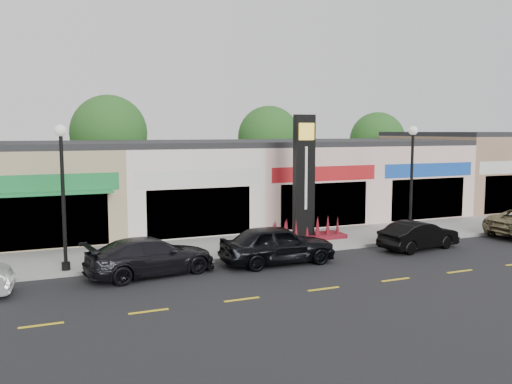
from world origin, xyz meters
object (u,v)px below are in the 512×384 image
(car_dark_sedan, at_px, (151,256))
(car_black_conv, at_px, (419,235))
(lamp_east_near, at_px, (412,170))
(pylon_sign, at_px, (304,196))
(car_black_sedan, at_px, (278,244))
(lamp_west_near, at_px, (63,183))

(car_dark_sedan, distance_m, car_black_conv, 12.19)
(lamp_east_near, height_order, pylon_sign, pylon_sign)
(car_dark_sedan, xyz_separation_m, car_black_sedan, (5.11, -0.28, 0.09))
(lamp_east_near, bearing_deg, lamp_west_near, 180.00)
(pylon_sign, relative_size, car_black_sedan, 1.27)
(lamp_east_near, bearing_deg, car_dark_sedan, -173.93)
(lamp_west_near, bearing_deg, car_dark_sedan, -25.26)
(pylon_sign, bearing_deg, lamp_east_near, -18.75)
(pylon_sign, relative_size, car_dark_sedan, 1.22)
(lamp_east_near, distance_m, car_dark_sedan, 13.42)
(car_dark_sedan, distance_m, car_black_sedan, 5.12)
(car_black_sedan, bearing_deg, pylon_sign, -40.77)
(lamp_west_near, distance_m, car_black_sedan, 8.64)
(lamp_east_near, distance_m, car_black_sedan, 8.55)
(pylon_sign, bearing_deg, car_dark_sedan, -159.04)
(car_black_conv, bearing_deg, lamp_east_near, -36.09)
(lamp_east_near, relative_size, car_black_sedan, 1.16)
(lamp_west_near, bearing_deg, lamp_east_near, 0.00)
(car_black_conv, bearing_deg, lamp_west_near, 74.31)
(lamp_east_near, bearing_deg, pylon_sign, 161.25)
(pylon_sign, height_order, car_black_sedan, pylon_sign)
(pylon_sign, bearing_deg, lamp_west_near, -171.23)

